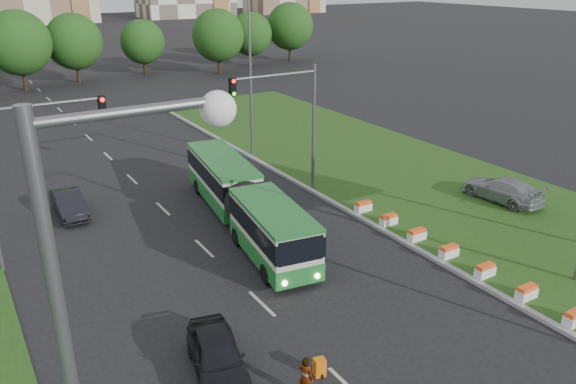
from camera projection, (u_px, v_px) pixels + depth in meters
ground at (320, 284)px, 25.36m from camera, size 360.00×360.00×0.00m
grass_median at (410, 178)px, 38.02m from camera, size 14.00×60.00×0.15m
median_kerb at (326, 199)px, 34.61m from camera, size 0.30×60.00×0.18m
lane_markings at (123, 171)px, 39.68m from camera, size 0.20×100.00×0.01m
flower_planters at (449, 251)px, 27.37m from camera, size 1.10×13.70×0.60m
traffic_mast_median at (292, 111)px, 33.63m from camera, size 5.76×0.32×8.00m
traffic_mast_left at (21, 157)px, 25.41m from camera, size 5.76×0.32×8.00m
street_lamps at (167, 117)px, 29.57m from camera, size 36.00×60.00×12.00m
tree_line at (140, 43)px, 72.05m from camera, size 120.00×8.00×9.00m
articulated_bus at (241, 201)px, 30.54m from camera, size 2.37×15.20×2.50m
car_left_near at (217, 356)px, 19.52m from camera, size 2.68×4.58×1.46m
car_left_far at (69, 204)px, 32.27m from camera, size 1.55×4.26×1.39m
car_median at (503, 189)px, 33.94m from camera, size 2.31×5.10×1.45m
pedestrian at (306, 377)px, 18.43m from camera, size 0.54×0.66×1.55m
shopping_trolley at (320, 367)px, 19.55m from camera, size 0.39×0.42×0.67m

